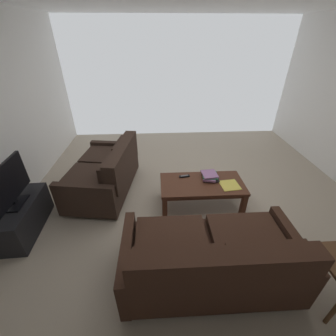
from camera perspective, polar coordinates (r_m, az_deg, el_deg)
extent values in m
cube|color=tan|center=(3.48, 6.46, -9.00)|extent=(5.39, 5.70, 0.01)
cylinder|color=black|center=(3.07, 22.09, -17.63)|extent=(0.05, 0.05, 0.06)
cylinder|color=black|center=(2.83, -6.27, -20.14)|extent=(0.05, 0.05, 0.06)
cylinder|color=black|center=(2.72, 28.79, -28.96)|extent=(0.05, 0.05, 0.06)
cylinder|color=black|center=(2.44, -6.97, -33.84)|extent=(0.05, 0.05, 0.06)
cube|color=#382116|center=(2.49, 10.74, -22.88)|extent=(1.56, 0.87, 0.36)
cube|color=#382116|center=(2.44, 20.54, -17.95)|extent=(0.73, 0.76, 0.10)
cube|color=#382116|center=(2.27, 1.03, -19.98)|extent=(0.73, 0.76, 0.10)
cube|color=#382116|center=(2.00, 14.40, -25.23)|extent=(1.56, 0.19, 0.47)
cube|color=#382116|center=(2.19, 24.02, -20.97)|extent=(0.70, 0.12, 0.33)
cube|color=#382116|center=(2.00, 1.73, -23.84)|extent=(0.70, 0.12, 0.33)
cube|color=#382116|center=(2.73, 29.00, -18.86)|extent=(0.10, 0.86, 0.52)
cube|color=#382116|center=(2.40, -10.37, -22.90)|extent=(0.10, 0.86, 0.52)
cylinder|color=black|center=(4.38, -18.27, -0.63)|extent=(0.06, 0.06, 0.06)
cylinder|color=black|center=(3.61, -24.41, -9.70)|extent=(0.06, 0.06, 0.06)
cylinder|color=black|center=(4.15, -9.01, -1.15)|extent=(0.06, 0.06, 0.06)
cylinder|color=black|center=(3.33, -13.24, -11.13)|extent=(0.06, 0.06, 0.06)
cube|color=#33231C|center=(3.71, -16.60, -2.50)|extent=(1.02, 1.35, 0.37)
cube|color=#33231C|center=(3.85, -15.88, 2.99)|extent=(0.82, 0.68, 0.10)
cube|color=#33231C|center=(3.36, -19.26, -2.05)|extent=(0.82, 0.68, 0.10)
cube|color=#33231C|center=(3.41, -11.83, 2.17)|extent=(0.36, 1.25, 0.45)
cube|color=#33231C|center=(3.70, -12.19, 4.57)|extent=(0.20, 0.57, 0.32)
cube|color=#33231C|center=(3.20, -15.18, -0.47)|extent=(0.20, 0.57, 0.32)
cube|color=#33231C|center=(4.21, -13.73, 3.34)|extent=(0.85, 0.22, 0.53)
cube|color=#33231C|center=(3.19, -20.81, -8.10)|extent=(0.85, 0.22, 0.53)
cube|color=#4C2819|center=(3.22, 8.97, -4.18)|extent=(1.21, 0.60, 0.04)
cube|color=#4C2819|center=(3.24, 8.90, -4.82)|extent=(1.11, 0.54, 0.05)
cube|color=#4C2819|center=(3.68, 16.54, -4.02)|extent=(0.07, 0.07, 0.37)
cube|color=#4C2819|center=(3.48, -1.22, -4.78)|extent=(0.07, 0.07, 0.37)
cube|color=#4C2819|center=(3.31, 19.20, -9.14)|extent=(0.07, 0.07, 0.37)
cube|color=#4C2819|center=(3.08, -0.86, -10.43)|extent=(0.07, 0.07, 0.37)
cylinder|color=brown|center=(2.81, 32.32, -20.22)|extent=(0.04, 0.04, 0.49)
cylinder|color=brown|center=(2.64, 37.73, -27.13)|extent=(0.04, 0.04, 0.49)
cube|color=black|center=(3.46, -33.91, -10.69)|extent=(0.42, 0.92, 0.45)
cube|color=black|center=(3.51, -35.45, -10.61)|extent=(0.05, 0.77, 0.27)
cube|color=black|center=(3.47, -34.17, -10.62)|extent=(0.21, 0.25, 0.06)
cube|color=black|center=(3.32, -35.09, -7.64)|extent=(0.21, 0.33, 0.02)
cube|color=black|center=(3.30, -35.30, -7.10)|extent=(0.04, 0.06, 0.06)
cube|color=black|center=(3.18, -36.67, -3.48)|extent=(0.07, 0.82, 0.47)
cube|color=black|center=(3.19, -36.98, -3.49)|extent=(0.04, 0.79, 0.44)
cube|color=black|center=(3.34, 11.04, -2.32)|extent=(0.25, 0.28, 0.02)
cube|color=#996699|center=(3.31, 10.83, -2.13)|extent=(0.25, 0.31, 0.03)
cube|color=#337F51|center=(3.30, 10.89, -1.80)|extent=(0.24, 0.25, 0.02)
cube|color=#996699|center=(3.28, 10.85, -1.56)|extent=(0.24, 0.25, 0.02)
cube|color=black|center=(3.30, 4.32, -2.17)|extent=(0.17, 0.07, 0.02)
cube|color=#59595B|center=(3.29, 4.33, -2.01)|extent=(0.11, 0.05, 0.00)
cube|color=#E0CC4C|center=(3.24, 15.92, -4.35)|extent=(0.29, 0.28, 0.01)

